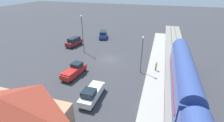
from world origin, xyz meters
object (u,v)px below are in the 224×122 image
(light_pole_near_platform, at_px, (142,50))
(station_building, at_px, (5,118))
(light_pole_lot_center, at_px, (82,30))
(suv_blue, at_px, (103,34))
(pickup_white, at_px, (92,93))
(suv_maroon, at_px, (74,42))
(pedestrian_on_platform, at_px, (156,66))
(pickup_red, at_px, (74,71))

(light_pole_near_platform, bearing_deg, station_building, 58.42)
(light_pole_lot_center, bearing_deg, suv_blue, -92.87)
(pickup_white, distance_m, suv_blue, 28.46)
(station_building, bearing_deg, suv_blue, -86.01)
(suv_blue, distance_m, light_pole_lot_center, 12.62)
(suv_maroon, bearing_deg, suv_blue, -121.04)
(suv_maroon, height_order, suv_blue, same)
(station_building, xyz_separation_m, suv_maroon, (7.59, -27.24, -1.72))
(pedestrian_on_platform, distance_m, pickup_white, 13.63)
(station_building, xyz_separation_m, pickup_white, (-5.69, -8.46, -1.84))
(pickup_white, height_order, suv_maroon, suv_maroon)
(pedestrian_on_platform, relative_size, suv_maroon, 0.33)
(station_building, distance_m, light_pole_near_platform, 21.45)
(station_building, distance_m, pickup_red, 13.74)
(light_pole_near_platform, bearing_deg, pickup_red, 22.37)
(pickup_red, bearing_deg, pedestrian_on_platform, -157.62)
(pedestrian_on_platform, height_order, light_pole_lot_center, light_pole_lot_center)
(station_building, relative_size, suv_blue, 2.31)
(pedestrian_on_platform, bearing_deg, suv_maroon, -20.18)
(station_building, height_order, pickup_white, station_building)
(pickup_red, xyz_separation_m, light_pole_near_platform, (-11.18, -4.60, 3.43))
(pedestrian_on_platform, bearing_deg, pickup_red, 22.38)
(pickup_red, relative_size, light_pole_lot_center, 0.64)
(pickup_red, bearing_deg, light_pole_near_platform, -157.63)
(pedestrian_on_platform, height_order, light_pole_near_platform, light_pole_near_platform)
(pickup_white, distance_m, light_pole_near_platform, 11.72)
(suv_blue, bearing_deg, light_pole_near_platform, 128.04)
(pickup_red, relative_size, light_pole_near_platform, 0.80)
(pickup_white, distance_m, light_pole_lot_center, 18.26)
(pedestrian_on_platform, relative_size, suv_blue, 0.33)
(station_building, bearing_deg, pickup_white, -123.91)
(suv_maroon, height_order, light_pole_lot_center, light_pole_lot_center)
(suv_blue, height_order, light_pole_near_platform, light_pole_near_platform)
(pedestrian_on_platform, bearing_deg, pickup_white, 52.92)
(suv_blue, xyz_separation_m, light_pole_lot_center, (0.59, 11.85, 4.28))
(pickup_red, relative_size, suv_blue, 1.07)
(pedestrian_on_platform, relative_size, light_pole_near_platform, 0.24)
(suv_maroon, distance_m, suv_blue, 9.90)
(pickup_red, distance_m, pickup_white, 7.66)
(pickup_red, distance_m, suv_maroon, 15.60)
(suv_maroon, bearing_deg, station_building, 105.58)
(pickup_white, bearing_deg, station_building, 56.09)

